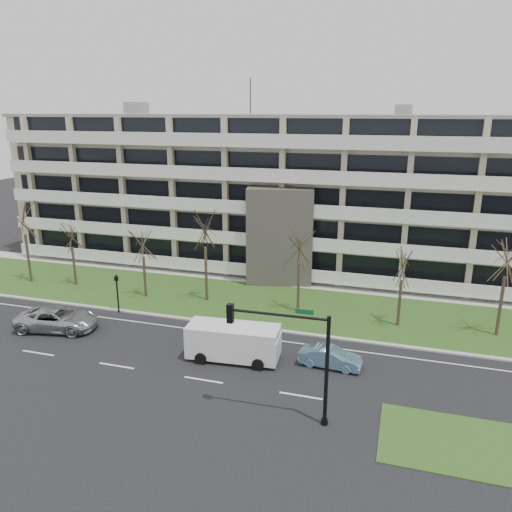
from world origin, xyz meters
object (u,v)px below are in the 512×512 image
(white_van, at_px, (234,340))
(traffic_signal, at_px, (292,349))
(pedestrian_signal, at_px, (117,289))
(silver_pickup, at_px, (57,319))
(blue_sedan, at_px, (330,357))

(white_van, relative_size, traffic_signal, 0.98)
(traffic_signal, distance_m, pedestrian_signal, 19.49)
(silver_pickup, height_order, white_van, white_van)
(blue_sedan, relative_size, traffic_signal, 0.62)
(blue_sedan, height_order, white_van, white_van)
(traffic_signal, bearing_deg, pedestrian_signal, 146.90)
(pedestrian_signal, bearing_deg, silver_pickup, -143.38)
(silver_pickup, height_order, blue_sedan, silver_pickup)
(silver_pickup, distance_m, blue_sedan, 20.22)
(silver_pickup, relative_size, blue_sedan, 1.51)
(traffic_signal, bearing_deg, white_van, 131.25)
(silver_pickup, xyz_separation_m, traffic_signal, (19.10, -5.89, 3.25))
(silver_pickup, xyz_separation_m, white_van, (14.07, -0.50, 0.56))
(traffic_signal, bearing_deg, blue_sedan, 77.97)
(pedestrian_signal, bearing_deg, traffic_signal, -53.57)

